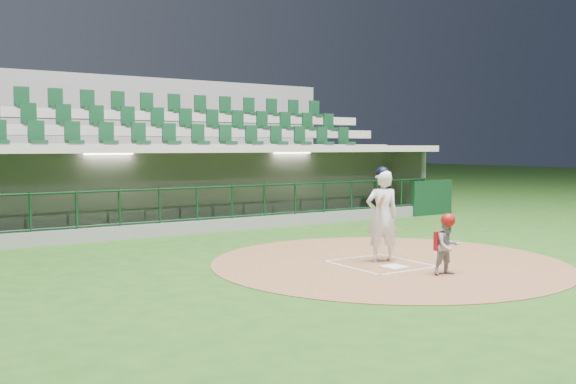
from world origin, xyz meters
TOP-DOWN VIEW (x-y plane):
  - ground at (0.00, 0.00)m, footprint 120.00×120.00m
  - dirt_circle at (0.30, -0.20)m, footprint 7.20×7.20m
  - home_plate at (0.00, -0.70)m, footprint 0.43×0.43m
  - batter_box_chalk at (0.00, -0.30)m, footprint 1.55×1.80m
  - dugout_structure at (0.19, 7.83)m, footprint 16.40×3.70m
  - seating_deck at (0.00, 10.91)m, footprint 17.00×6.72m
  - batter at (0.24, -0.08)m, footprint 0.94×0.97m
  - catcher at (0.32, -1.77)m, footprint 0.57×0.48m

SIDE VIEW (x-z plane):
  - ground at x=0.00m, z-range 0.00..0.00m
  - dirt_circle at x=0.30m, z-range 0.00..0.01m
  - batter_box_chalk at x=0.00m, z-range 0.01..0.02m
  - home_plate at x=0.00m, z-range 0.01..0.03m
  - catcher at x=0.32m, z-range 0.01..1.14m
  - dugout_structure at x=0.19m, z-range -0.55..2.45m
  - batter at x=0.24m, z-range 0.01..1.95m
  - seating_deck at x=0.00m, z-range -1.15..4.00m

